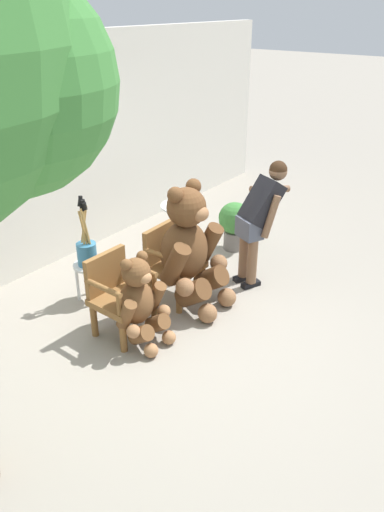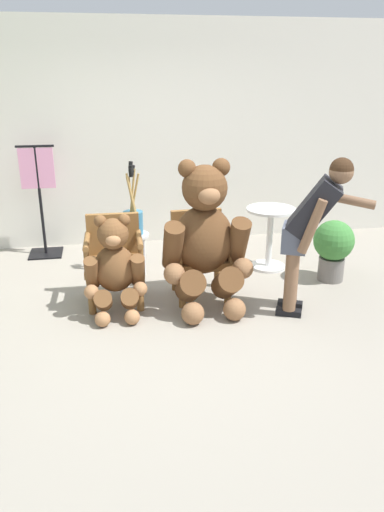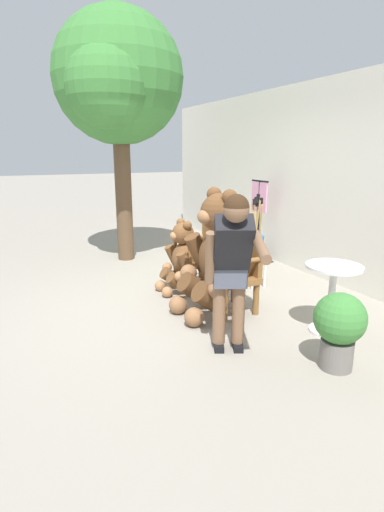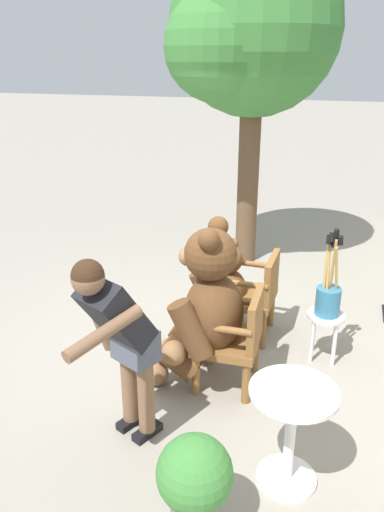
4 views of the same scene
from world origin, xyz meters
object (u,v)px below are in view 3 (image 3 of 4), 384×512
(wooden_chair_right, at_px, (235,272))
(teddy_bear_large, at_px, (216,255))
(round_side_table, at_px, (332,291))
(brush_bucket, at_px, (256,240))
(potted_plant, at_px, (339,325))
(white_stool, at_px, (255,261))
(person_visitor, at_px, (232,261))
(patio_tree, at_px, (117,81))
(clothing_display_stand, at_px, (258,219))
(wooden_chair_left, at_px, (201,256))
(teddy_bear_small, at_px, (181,257))

(wooden_chair_right, xyz_separation_m, teddy_bear_large, (0.00, -0.26, 0.24))
(round_side_table, bearing_deg, teddy_bear_large, -138.10)
(brush_bucket, distance_m, round_side_table, 1.57)
(wooden_chair_right, relative_size, potted_plant, 1.26)
(white_stool, bearing_deg, wooden_chair_right, -48.95)
(person_visitor, distance_m, patio_tree, 4.13)
(teddy_bear_large, relative_size, clothing_display_stand, 1.05)
(wooden_chair_right, bearing_deg, white_stool, 131.05)
(teddy_bear_large, height_order, round_side_table, teddy_bear_large)
(wooden_chair_left, relative_size, patio_tree, 0.22)
(wooden_chair_right, xyz_separation_m, teddy_bear_small, (-0.86, -0.29, 0.01))
(patio_tree, bearing_deg, teddy_bear_small, 7.07)
(teddy_bear_large, distance_m, patio_tree, 3.49)
(teddy_bear_small, xyz_separation_m, white_stool, (0.24, 1.00, -0.12))
(round_side_table, bearing_deg, patio_tree, -163.23)
(wooden_chair_left, bearing_deg, teddy_bear_large, -16.75)
(round_side_table, relative_size, patio_tree, 0.18)
(wooden_chair_left, relative_size, wooden_chair_right, 1.00)
(person_visitor, height_order, potted_plant, person_visitor)
(round_side_table, distance_m, patio_tree, 4.52)
(wooden_chair_left, distance_m, white_stool, 0.76)
(teddy_bear_small, distance_m, potted_plant, 2.40)
(teddy_bear_large, bearing_deg, white_stool, 122.73)
(patio_tree, relative_size, potted_plant, 5.82)
(teddy_bear_large, distance_m, teddy_bear_small, 0.89)
(brush_bucket, height_order, patio_tree, patio_tree)
(wooden_chair_right, bearing_deg, wooden_chair_left, 180.00)
(patio_tree, bearing_deg, brush_bucket, 30.41)
(white_stool, distance_m, patio_tree, 3.50)
(person_visitor, relative_size, brush_bucket, 1.84)
(white_stool, relative_size, patio_tree, 0.12)
(wooden_chair_left, relative_size, brush_bucket, 1.05)
(wooden_chair_right, distance_m, white_stool, 0.95)
(white_stool, height_order, clothing_display_stand, clothing_display_stand)
(teddy_bear_small, height_order, brush_bucket, brush_bucket)
(wooden_chair_right, xyz_separation_m, person_visitor, (0.90, -0.60, 0.44))
(person_visitor, bearing_deg, white_stool, 139.31)
(clothing_display_stand, bearing_deg, patio_tree, -117.05)
(person_visitor, height_order, clothing_display_stand, person_visitor)
(person_visitor, relative_size, round_side_table, 2.08)
(wooden_chair_left, height_order, patio_tree, patio_tree)
(potted_plant, bearing_deg, wooden_chair_right, -175.84)
(wooden_chair_left, xyz_separation_m, patio_tree, (-1.87, -0.52, 2.41))
(teddy_bear_small, bearing_deg, brush_bucket, 76.52)
(wooden_chair_right, xyz_separation_m, white_stool, (-0.62, 0.71, -0.11))
(patio_tree, bearing_deg, round_side_table, 16.77)
(teddy_bear_small, bearing_deg, round_side_table, 25.89)
(teddy_bear_small, relative_size, white_stool, 2.10)
(teddy_bear_large, relative_size, teddy_bear_small, 1.48)
(wooden_chair_left, distance_m, person_visitor, 1.91)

